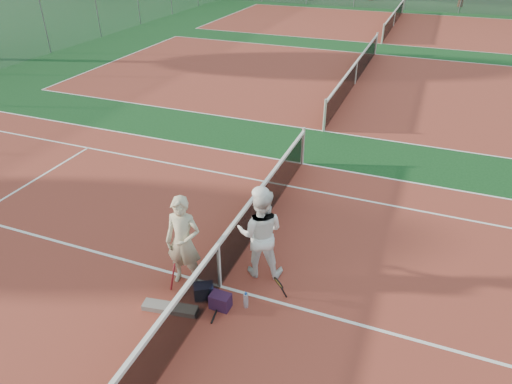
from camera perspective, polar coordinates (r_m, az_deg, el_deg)
ground at (r=8.85m, az=-4.51°, el=-11.69°), size 130.00×130.00×0.00m
court_main at (r=8.85m, az=-4.51°, el=-11.68°), size 23.77×10.97×0.01m
court_far_a at (r=20.44m, az=12.25°, el=13.07°), size 23.77×10.97×0.01m
court_far_b at (r=33.49m, az=16.79°, el=19.24°), size 23.77×10.97×0.01m
net_main at (r=8.52m, az=-4.65°, el=-9.15°), size 0.10×10.98×1.02m
net_far_a at (r=20.30m, az=12.41°, el=14.43°), size 0.10×10.98×1.02m
net_far_b at (r=33.41m, az=16.92°, el=20.08°), size 0.10×10.98×1.02m
player_a at (r=8.47m, az=-9.07°, el=-6.17°), size 0.72×0.52×1.85m
player_b at (r=8.58m, az=0.56°, el=-5.17°), size 1.04×0.89×1.85m
racket_red at (r=8.70m, az=-10.15°, el=-10.46°), size 0.24×0.31×0.59m
racket_black_held at (r=8.36m, az=2.82°, el=-12.08°), size 0.38×0.38×0.56m
racket_spare at (r=8.48m, az=-4.58°, el=-13.72°), size 0.35×0.63×0.06m
sports_bag_navy at (r=8.58m, az=-6.55°, el=-12.20°), size 0.43×0.39×0.28m
sports_bag_purple at (r=8.36m, az=-4.47°, el=-13.44°), size 0.36×0.25×0.29m
net_cover_canvas at (r=8.48m, az=-10.69°, el=-14.07°), size 1.02×0.39×0.10m
water_bottle at (r=8.34m, az=-1.28°, el=-13.42°), size 0.09×0.09×0.30m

